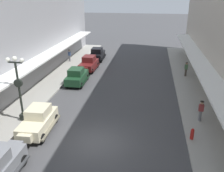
{
  "coord_description": "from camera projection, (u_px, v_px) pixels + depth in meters",
  "views": [
    {
      "loc": [
        3.23,
        -13.46,
        9.67
      ],
      "look_at": [
        0.0,
        6.0,
        1.8
      ],
      "focal_mm": 38.52,
      "sensor_mm": 36.0,
      "label": 1
    }
  ],
  "objects": [
    {
      "name": "sidewalk_right",
      "position": [
        213.0,
        153.0,
        15.24
      ],
      "size": [
        3.0,
        60.0,
        0.15
      ],
      "primitive_type": "cube",
      "color": "#99968E",
      "rests_on": "ground"
    },
    {
      "name": "pedestrian_2",
      "position": [
        70.0,
        55.0,
        34.33
      ],
      "size": [
        0.36,
        0.28,
        1.67
      ],
      "color": "slate",
      "rests_on": "sidewalk_left"
    },
    {
      "name": "fire_hydrant",
      "position": [
        192.0,
        134.0,
        16.41
      ],
      "size": [
        0.24,
        0.24,
        0.82
      ],
      "color": "#B21E19",
      "rests_on": "sidewalk_right"
    },
    {
      "name": "parked_car_4",
      "position": [
        38.0,
        120.0,
        17.42
      ],
      "size": [
        2.29,
        4.31,
        1.84
      ],
      "color": "beige",
      "rests_on": "ground"
    },
    {
      "name": "parked_car_1",
      "position": [
        89.0,
        63.0,
        30.92
      ],
      "size": [
        2.23,
        4.29,
        1.84
      ],
      "color": "#591919",
      "rests_on": "ground"
    },
    {
      "name": "ground_plane",
      "position": [
        98.0,
        142.0,
        16.41
      ],
      "size": [
        200.0,
        200.0,
        0.0
      ],
      "primitive_type": "plane",
      "color": "#424244"
    },
    {
      "name": "parked_car_0",
      "position": [
        77.0,
        76.0,
        26.37
      ],
      "size": [
        2.22,
        4.29,
        1.84
      ],
      "color": "#193D23",
      "rests_on": "ground"
    },
    {
      "name": "pedestrian_0",
      "position": [
        186.0,
        69.0,
        28.38
      ],
      "size": [
        0.36,
        0.28,
        1.67
      ],
      "color": "#4C4238",
      "rests_on": "sidewalk_right"
    },
    {
      "name": "pedestrian_1",
      "position": [
        201.0,
        111.0,
        18.55
      ],
      "size": [
        0.36,
        0.28,
        1.67
      ],
      "color": "slate",
      "rests_on": "sidewalk_right"
    },
    {
      "name": "lamp_post_with_clock",
      "position": [
        19.0,
        86.0,
        17.98
      ],
      "size": [
        1.42,
        0.44,
        5.16
      ],
      "color": "black",
      "rests_on": "sidewalk_left"
    },
    {
      "name": "parked_car_2",
      "position": [
        97.0,
        54.0,
        35.51
      ],
      "size": [
        2.23,
        4.29,
        1.84
      ],
      "color": "black",
      "rests_on": "ground"
    }
  ]
}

